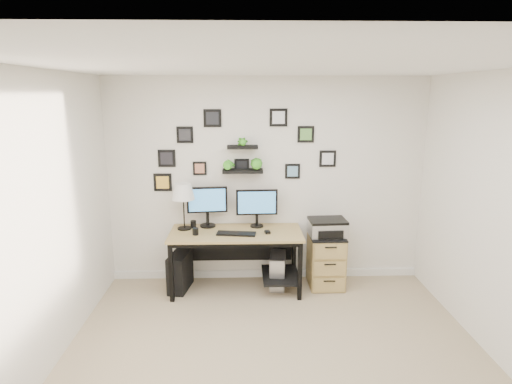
{
  "coord_description": "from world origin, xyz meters",
  "views": [
    {
      "loc": [
        -0.29,
        -3.31,
        2.4
      ],
      "look_at": [
        -0.14,
        1.83,
        1.2
      ],
      "focal_mm": 30.0,
      "sensor_mm": 36.0,
      "label": 1
    }
  ],
  "objects_px": {
    "desk": "(239,241)",
    "table_lamp": "(183,193)",
    "monitor_left": "(207,204)",
    "file_cabinet": "(326,260)",
    "mug": "(195,231)",
    "monitor_right": "(257,205)",
    "pc_tower_grey": "(278,270)",
    "pc_tower_black": "(180,271)",
    "printer": "(327,227)"
  },
  "relations": [
    {
      "from": "desk",
      "to": "pc_tower_grey",
      "type": "distance_m",
      "value": 0.64
    },
    {
      "from": "pc_tower_grey",
      "to": "printer",
      "type": "height_order",
      "value": "printer"
    },
    {
      "from": "monitor_right",
      "to": "file_cabinet",
      "type": "relative_size",
      "value": 0.77
    },
    {
      "from": "pc_tower_black",
      "to": "file_cabinet",
      "type": "relative_size",
      "value": 0.69
    },
    {
      "from": "monitor_right",
      "to": "table_lamp",
      "type": "bearing_deg",
      "value": -175.96
    },
    {
      "from": "monitor_left",
      "to": "pc_tower_grey",
      "type": "bearing_deg",
      "value": -9.74
    },
    {
      "from": "pc_tower_grey",
      "to": "monitor_left",
      "type": "bearing_deg",
      "value": 170.26
    },
    {
      "from": "desk",
      "to": "monitor_right",
      "type": "height_order",
      "value": "monitor_right"
    },
    {
      "from": "desk",
      "to": "pc_tower_grey",
      "type": "bearing_deg",
      "value": 4.57
    },
    {
      "from": "pc_tower_grey",
      "to": "file_cabinet",
      "type": "height_order",
      "value": "file_cabinet"
    },
    {
      "from": "monitor_right",
      "to": "pc_tower_grey",
      "type": "distance_m",
      "value": 0.87
    },
    {
      "from": "mug",
      "to": "desk",
      "type": "bearing_deg",
      "value": 13.79
    },
    {
      "from": "pc_tower_grey",
      "to": "pc_tower_black",
      "type": "bearing_deg",
      "value": -178.1
    },
    {
      "from": "monitor_right",
      "to": "table_lamp",
      "type": "xyz_separation_m",
      "value": [
        -0.9,
        -0.06,
        0.18
      ]
    },
    {
      "from": "file_cabinet",
      "to": "printer",
      "type": "height_order",
      "value": "printer"
    },
    {
      "from": "mug",
      "to": "pc_tower_grey",
      "type": "relative_size",
      "value": 0.19
    },
    {
      "from": "table_lamp",
      "to": "mug",
      "type": "height_order",
      "value": "table_lamp"
    },
    {
      "from": "monitor_left",
      "to": "table_lamp",
      "type": "relative_size",
      "value": 0.89
    },
    {
      "from": "monitor_left",
      "to": "monitor_right",
      "type": "xyz_separation_m",
      "value": [
        0.62,
        -0.02,
        -0.01
      ]
    },
    {
      "from": "mug",
      "to": "pc_tower_grey",
      "type": "bearing_deg",
      "value": 9.38
    },
    {
      "from": "monitor_left",
      "to": "pc_tower_grey",
      "type": "height_order",
      "value": "monitor_left"
    },
    {
      "from": "pc_tower_black",
      "to": "printer",
      "type": "xyz_separation_m",
      "value": [
        1.83,
        0.05,
        0.54
      ]
    },
    {
      "from": "desk",
      "to": "pc_tower_black",
      "type": "bearing_deg",
      "value": -179.86
    },
    {
      "from": "monitor_right",
      "to": "printer",
      "type": "relative_size",
      "value": 1.11
    },
    {
      "from": "pc_tower_grey",
      "to": "file_cabinet",
      "type": "relative_size",
      "value": 0.66
    },
    {
      "from": "mug",
      "to": "file_cabinet",
      "type": "relative_size",
      "value": 0.12
    },
    {
      "from": "printer",
      "to": "desk",
      "type": "bearing_deg",
      "value": -177.72
    },
    {
      "from": "table_lamp",
      "to": "monitor_right",
      "type": "bearing_deg",
      "value": 4.04
    },
    {
      "from": "file_cabinet",
      "to": "printer",
      "type": "bearing_deg",
      "value": -89.62
    },
    {
      "from": "monitor_right",
      "to": "pc_tower_grey",
      "type": "height_order",
      "value": "monitor_right"
    },
    {
      "from": "mug",
      "to": "file_cabinet",
      "type": "distance_m",
      "value": 1.68
    },
    {
      "from": "mug",
      "to": "file_cabinet",
      "type": "bearing_deg",
      "value": 6.53
    },
    {
      "from": "monitor_right",
      "to": "monitor_left",
      "type": "bearing_deg",
      "value": 177.78
    },
    {
      "from": "desk",
      "to": "table_lamp",
      "type": "xyz_separation_m",
      "value": [
        -0.67,
        0.1,
        0.59
      ]
    },
    {
      "from": "monitor_left",
      "to": "file_cabinet",
      "type": "bearing_deg",
      "value": -5.04
    },
    {
      "from": "monitor_right",
      "to": "pc_tower_black",
      "type": "height_order",
      "value": "monitor_right"
    },
    {
      "from": "desk",
      "to": "file_cabinet",
      "type": "xyz_separation_m",
      "value": [
        1.1,
        0.06,
        -0.29
      ]
    },
    {
      "from": "table_lamp",
      "to": "printer",
      "type": "bearing_deg",
      "value": -1.89
    },
    {
      "from": "pc_tower_grey",
      "to": "mug",
      "type": "bearing_deg",
      "value": -170.62
    },
    {
      "from": "desk",
      "to": "mug",
      "type": "xyz_separation_m",
      "value": [
        -0.51,
        -0.13,
        0.17
      ]
    },
    {
      "from": "mug",
      "to": "pc_tower_black",
      "type": "distance_m",
      "value": 0.62
    },
    {
      "from": "table_lamp",
      "to": "pc_tower_black",
      "type": "height_order",
      "value": "table_lamp"
    },
    {
      "from": "mug",
      "to": "monitor_left",
      "type": "bearing_deg",
      "value": 69.18
    },
    {
      "from": "desk",
      "to": "table_lamp",
      "type": "bearing_deg",
      "value": 171.41
    },
    {
      "from": "pc_tower_grey",
      "to": "file_cabinet",
      "type": "bearing_deg",
      "value": 1.83
    },
    {
      "from": "monitor_right",
      "to": "printer",
      "type": "xyz_separation_m",
      "value": [
        0.87,
        -0.12,
        -0.26
      ]
    },
    {
      "from": "table_lamp",
      "to": "pc_tower_grey",
      "type": "height_order",
      "value": "table_lamp"
    },
    {
      "from": "monitor_left",
      "to": "mug",
      "type": "bearing_deg",
      "value": -110.82
    },
    {
      "from": "monitor_right",
      "to": "mug",
      "type": "relative_size",
      "value": 6.25
    },
    {
      "from": "monitor_left",
      "to": "file_cabinet",
      "type": "xyz_separation_m",
      "value": [
        1.49,
        -0.13,
        -0.71
      ]
    }
  ]
}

